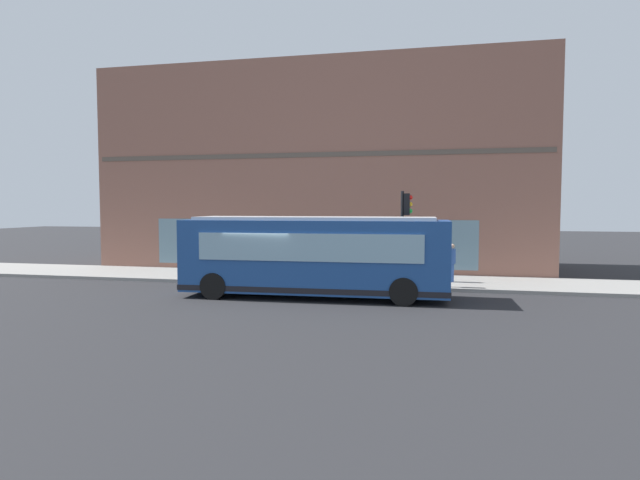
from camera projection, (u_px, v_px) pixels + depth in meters
ground at (266, 296)px, 20.51m from camera, size 120.00×120.00×0.00m
sidewalk_curb at (297, 278)px, 25.13m from camera, size 4.29×40.00×0.15m
building_corner at (325, 171)px, 30.90m from camera, size 8.32×23.89×11.01m
city_bus_nearside at (314, 257)px, 20.22m from camera, size 2.84×10.11×3.07m
traffic_light_near_corner at (405, 220)px, 22.13m from camera, size 0.32×0.49×3.95m
fire_hydrant at (402, 271)px, 24.47m from camera, size 0.35×0.35×0.74m
pedestrian_near_hydrant at (235, 257)px, 24.15m from camera, size 0.32×0.32×1.76m
pedestrian_by_light_pole at (452, 260)px, 23.31m from camera, size 0.32×0.32×1.67m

